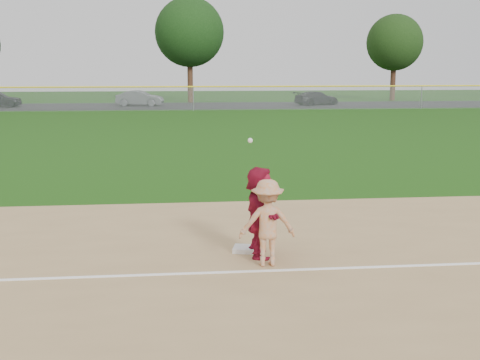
{
  "coord_description": "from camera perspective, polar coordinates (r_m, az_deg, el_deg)",
  "views": [
    {
      "loc": [
        -1.31,
        -11.27,
        3.75
      ],
      "look_at": [
        0.0,
        1.5,
        1.3
      ],
      "focal_mm": 45.0,
      "sensor_mm": 36.0,
      "label": 1
    }
  ],
  "objects": [
    {
      "name": "foul_line",
      "position": [
        11.19,
        1.22,
        -8.64
      ],
      "size": [
        60.0,
        0.1,
        0.01
      ],
      "primitive_type": "cube",
      "color": "white",
      "rests_on": "infield_dirt"
    },
    {
      "name": "ground",
      "position": [
        11.95,
        0.74,
        -7.49
      ],
      "size": [
        160.0,
        160.0,
        0.0
      ],
      "primitive_type": "plane",
      "color": "#19460D",
      "rests_on": "ground"
    },
    {
      "name": "car_mid",
      "position": [
        57.66,
        -9.49,
        7.65
      ],
      "size": [
        4.54,
        2.2,
        1.43
      ],
      "primitive_type": "imported",
      "rotation": [
        0.0,
        0.0,
        1.41
      ],
      "color": "#515458",
      "rests_on": "parking_asphalt"
    },
    {
      "name": "car_right",
      "position": [
        58.76,
        7.28,
        7.71
      ],
      "size": [
        4.84,
        3.41,
        1.3
      ],
      "primitive_type": "imported",
      "rotation": [
        0.0,
        0.0,
        1.97
      ],
      "color": "black",
      "rests_on": "parking_asphalt"
    },
    {
      "name": "outfield_fence",
      "position": [
        51.32,
        -4.46,
        8.78
      ],
      "size": [
        110.0,
        0.12,
        110.0
      ],
      "color": "#999EA0",
      "rests_on": "ground"
    },
    {
      "name": "parking_asphalt",
      "position": [
        57.41,
        -4.59,
        7.03
      ],
      "size": [
        120.0,
        10.0,
        0.01
      ],
      "primitive_type": "cube",
      "color": "black",
      "rests_on": "ground"
    },
    {
      "name": "base_runner",
      "position": [
        11.83,
        1.84,
        -3.03
      ],
      "size": [
        0.55,
        1.68,
        1.8
      ],
      "primitive_type": "imported",
      "rotation": [
        0.0,
        0.0,
        1.58
      ],
      "color": "maroon",
      "rests_on": "infield_dirt"
    },
    {
      "name": "first_base",
      "position": [
        12.34,
        0.38,
        -6.55
      ],
      "size": [
        0.51,
        0.51,
        0.09
      ],
      "primitive_type": "cube",
      "rotation": [
        0.0,
        0.0,
        -0.24
      ],
      "color": "silver",
      "rests_on": "infield_dirt"
    },
    {
      "name": "first_base_play",
      "position": [
        11.33,
        2.6,
        -4.06
      ],
      "size": [
        1.07,
        0.71,
        2.39
      ],
      "color": "#A2A2A5",
      "rests_on": "infield_dirt"
    },
    {
      "name": "tree_2",
      "position": [
        62.87,
        -4.81,
        13.79
      ],
      "size": [
        7.0,
        7.0,
        10.58
      ],
      "color": "#3E2516",
      "rests_on": "ground"
    },
    {
      "name": "tree_3",
      "position": [
        68.22,
        14.46,
        12.5
      ],
      "size": [
        6.0,
        6.0,
        9.19
      ],
      "color": "#3C2215",
      "rests_on": "ground"
    }
  ]
}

